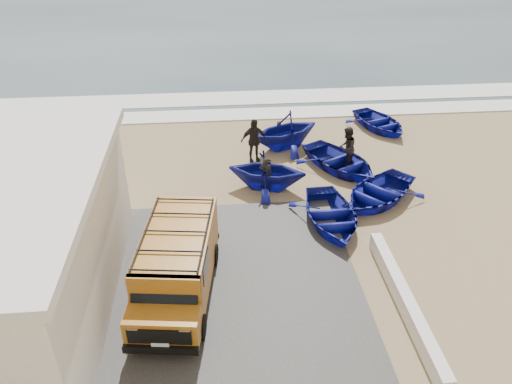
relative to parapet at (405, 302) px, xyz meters
name	(u,v)px	position (x,y,z in m)	size (l,w,h in m)	color
ground	(229,254)	(-5.00, 3.00, -0.28)	(160.00, 160.00, 0.00)	#977F58
slab	(165,299)	(-7.00, 1.00, -0.25)	(12.00, 10.00, 0.05)	#423F3C
surf_line	(220,115)	(-5.00, 15.00, -0.25)	(180.00, 1.60, 0.06)	white
surf_wash	(218,99)	(-5.00, 17.50, -0.26)	(180.00, 2.20, 0.04)	white
parapet	(405,302)	(0.00, 0.00, 0.00)	(0.35, 6.00, 0.55)	silver
van	(177,263)	(-6.57, 1.28, 0.87)	(2.56, 5.18, 2.13)	#AF6B1A
boat_near_left	(331,215)	(-1.22, 4.43, 0.11)	(2.68, 3.76, 0.78)	navy
boat_near_right	(378,192)	(0.95, 5.84, 0.13)	(2.76, 3.87, 0.80)	navy
boat_mid_left	(267,170)	(-3.27, 7.18, 0.55)	(2.71, 3.14, 1.66)	navy
boat_mid_right	(340,161)	(0.07, 8.49, 0.13)	(2.82, 3.95, 0.82)	navy
boat_far_left	(285,130)	(-2.02, 10.86, 0.62)	(2.95, 3.41, 1.80)	navy
boat_far_right	(379,122)	(3.06, 12.54, 0.09)	(2.52, 3.53, 0.73)	navy
fisherman_front	(266,174)	(-3.34, 6.98, 0.48)	(0.55, 0.36, 1.51)	black
fisherman_middle	(347,148)	(0.36, 8.69, 0.66)	(0.91, 0.71, 1.87)	black
fisherman_back	(254,140)	(-3.60, 9.64, 0.73)	(1.18, 0.49, 2.01)	black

